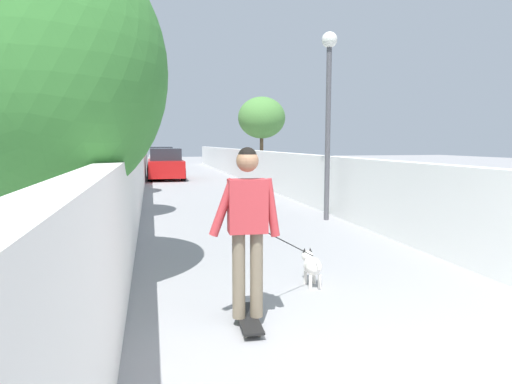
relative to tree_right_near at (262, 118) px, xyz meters
name	(u,v)px	position (x,y,z in m)	size (l,w,h in m)	color
ground_plane	(206,190)	(-5.00, 3.49, -3.09)	(80.00, 80.00, 0.00)	gray
wall_left	(138,174)	(-7.00, 6.01, -2.28)	(48.00, 0.30, 1.62)	silver
fence_right	(283,173)	(-7.00, 0.98, -2.35)	(48.00, 0.30, 1.48)	white
tree_right_near	(262,118)	(0.00, 0.00, 0.00)	(2.42, 2.42, 4.16)	brown
tree_left_mid	(115,123)	(-6.00, 6.75, -0.58)	(2.05, 2.05, 3.74)	#473523
tree_left_far	(90,53)	(-11.50, 6.80, 0.69)	(2.18, 2.18, 4.86)	brown
tree_left_distant	(46,70)	(-16.00, 6.76, -0.39)	(2.89, 2.89, 4.38)	#473523
lamp_post	(329,93)	(-12.26, 1.53, -0.12)	(0.36, 0.36, 4.35)	#4C4C51
skateboard	(248,318)	(-17.69, 4.65, -3.02)	(0.81, 0.24, 0.08)	black
person_skateboarder	(248,219)	(-17.69, 4.65, -2.00)	(0.24, 0.71, 1.71)	#726651
dog	(311,265)	(-16.69, 3.59, -2.81)	(1.27, 1.19, 1.06)	white
car_near	(166,165)	(0.58, 4.86, -2.37)	(3.97, 1.80, 1.54)	#B71414
car_far	(161,159)	(9.53, 4.86, -2.37)	(4.30, 1.80, 1.54)	silver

